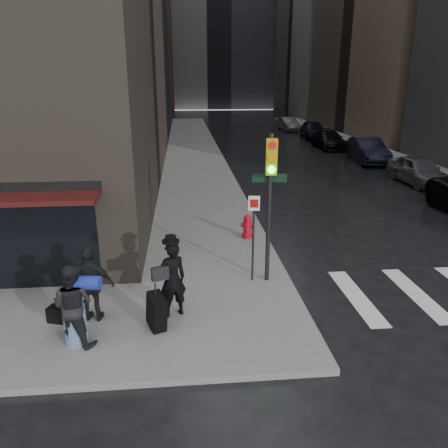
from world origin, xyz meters
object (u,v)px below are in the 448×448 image
Objects in this scene: man_overcoat at (169,285)px; man_greycoat at (91,284)px; fire_hydrant at (247,228)px; parked_car_4 at (313,129)px; man_jeans at (73,305)px; parked_car_5 at (288,124)px; parked_car_3 at (329,140)px; parked_car_2 at (367,150)px; parked_car_1 at (418,170)px; traffic_light at (269,190)px.

man_overcoat reaches higher than man_greycoat.
parked_car_4 reaches higher than fire_hydrant.
fire_hydrant is (2.49, 5.01, -0.46)m from man_overcoat.
man_jeans is 0.37× the size of parked_car_4.
man_greycoat is (-1.69, 0.08, 0.04)m from man_overcoat.
man_jeans is 0.41× the size of parked_car_5.
parked_car_3 is at bearing -137.47° from man_overcoat.
parked_car_4 is (0.02, 12.53, 0.00)m from parked_car_2.
parked_car_2 is (12.49, 18.96, -0.18)m from man_overcoat.
parked_car_3 is 1.02× the size of parked_car_4.
man_greycoat is (0.18, 0.91, -0.01)m from man_jeans.
fire_hydrant is 22.32m from parked_car_3.
parked_car_1 is 6.27m from parked_car_2.
traffic_light reaches higher than man_overcoat.
parked_car_3 is (-0.53, 6.26, -0.10)m from parked_car_2.
traffic_light is at bearing -112.27° from parked_car_3.
parked_car_3 is 12.53m from parked_car_5.
parked_car_5 is (9.15, 36.11, -1.96)m from traffic_light.
man_overcoat reaches higher than parked_car_5.
parked_car_5 is at bearing 91.07° from parked_car_3.
traffic_light is at bearing -151.07° from man_greycoat.
man_greycoat reaches higher than parked_car_2.
parked_car_4 is (14.20, 31.41, -0.22)m from man_greycoat.
man_jeans is at bearing 87.08° from man_greycoat.
parked_car_2 reaches higher than parked_car_3.
man_jeans is (-1.87, -0.83, 0.05)m from man_overcoat.
parked_car_2 is at bearing 89.93° from parked_car_1.
parked_car_1 is 25.08m from parked_car_5.
parked_car_5 is at bearing 97.04° from parked_car_2.
fire_hydrant is at bearing -115.50° from parked_car_3.
parked_car_1 is at bearing -87.27° from parked_car_3.
man_jeans is at bearing -118.35° from parked_car_3.
man_overcoat reaches higher than fire_hydrant.
traffic_light is at bearing -134.01° from parked_car_1.
parked_car_1 is at bearing 53.69° from traffic_light.
man_greycoat is at bearing -108.69° from parked_car_4.
man_greycoat is 34.47m from parked_car_4.
man_greycoat is 0.45× the size of traffic_light.
man_jeans is 19.84m from parked_car_1.
parked_car_2 is at bearing -145.48° from man_overcoat.
parked_car_2 is 12.53m from parked_car_4.
parked_car_5 is (-0.85, 18.79, -0.10)m from parked_car_2.
man_overcoat is at bearing -174.42° from man_greycoat.
fire_hydrant is (-0.01, 3.36, -2.14)m from traffic_light.
parked_car_4 is (12.51, 31.49, -0.17)m from man_overcoat.
man_overcoat is 1.12× the size of man_jeans.
parked_car_2 is 6.29m from parked_car_3.
man_overcoat is at bearing -115.76° from parked_car_3.
fire_hydrant is 0.17× the size of parked_car_3.
man_jeans is at bearing -108.35° from parked_car_4.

